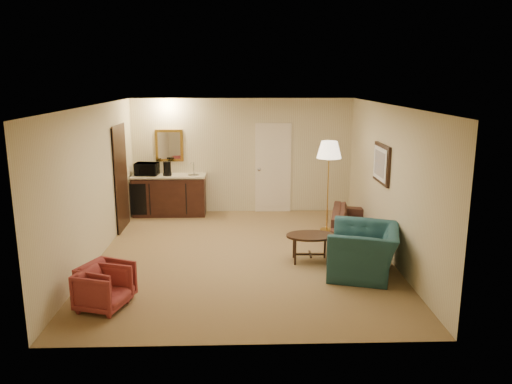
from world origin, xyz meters
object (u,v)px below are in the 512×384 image
(sofa, at_px, (351,219))
(rose_chair_far, at_px, (106,282))
(waste_bin, at_px, (199,209))
(coffee_maker, at_px, (167,169))
(rose_chair_near, at_px, (103,287))
(floor_lamp, at_px, (328,187))
(coffee_table, at_px, (310,248))
(wetbar_cabinet, at_px, (170,195))
(microwave, at_px, (147,168))
(teal_armchair, at_px, (364,243))

(sofa, distance_m, rose_chair_far, 4.88)
(waste_bin, distance_m, coffee_maker, 1.15)
(rose_chair_near, xyz_separation_m, floor_lamp, (3.60, 3.40, 0.62))
(floor_lamp, distance_m, coffee_maker, 3.60)
(sofa, distance_m, coffee_table, 1.63)
(wetbar_cabinet, relative_size, floor_lamp, 0.89)
(coffee_table, height_order, coffee_maker, coffee_maker)
(wetbar_cabinet, xyz_separation_m, waste_bin, (0.65, -0.07, -0.31))
(rose_chair_far, bearing_deg, sofa, -31.57)
(rose_chair_near, distance_m, coffee_table, 3.46)
(wetbar_cabinet, bearing_deg, microwave, 179.58)
(wetbar_cabinet, distance_m, teal_armchair, 5.06)
(wetbar_cabinet, distance_m, coffee_table, 4.12)
(coffee_table, xyz_separation_m, microwave, (-3.26, 3.04, 0.85))
(waste_bin, xyz_separation_m, microwave, (-1.13, 0.07, 0.94))
(sofa, distance_m, floor_lamp, 0.80)
(wetbar_cabinet, xyz_separation_m, coffee_table, (2.78, -3.03, -0.22))
(rose_chair_near, bearing_deg, floor_lamp, -29.60)
(teal_armchair, xyz_separation_m, waste_bin, (-2.89, 3.55, -0.37))
(coffee_table, bearing_deg, wetbar_cabinet, 132.46)
(sofa, height_order, waste_bin, sofa)
(rose_chair_far, bearing_deg, coffee_maker, 20.51)
(rose_chair_near, height_order, microwave, microwave)
(microwave, bearing_deg, sofa, -14.82)
(rose_chair_far, bearing_deg, waste_bin, 12.07)
(rose_chair_near, bearing_deg, coffee_table, -43.85)
(floor_lamp, height_order, microwave, floor_lamp)
(microwave, distance_m, coffee_maker, 0.47)
(rose_chair_near, height_order, floor_lamp, floor_lamp)
(wetbar_cabinet, relative_size, teal_armchair, 1.38)
(coffee_table, bearing_deg, rose_chair_far, -153.57)
(coffee_maker, bearing_deg, rose_chair_near, -88.98)
(coffee_table, xyz_separation_m, waste_bin, (-2.13, 2.96, -0.09))
(wetbar_cabinet, bearing_deg, rose_chair_near, -93.03)
(wetbar_cabinet, xyz_separation_m, rose_chair_near, (-0.25, -4.72, -0.15))
(coffee_table, height_order, floor_lamp, floor_lamp)
(microwave, bearing_deg, coffee_table, -35.44)
(sofa, xyz_separation_m, teal_armchair, (-0.22, -1.88, 0.15))
(teal_armchair, bearing_deg, coffee_maker, -118.61)
(coffee_table, distance_m, floor_lamp, 1.93)
(wetbar_cabinet, relative_size, coffee_maker, 5.19)
(rose_chair_near, relative_size, rose_chair_far, 0.98)
(coffee_table, relative_size, waste_bin, 2.77)
(sofa, bearing_deg, coffee_maker, 79.05)
(wetbar_cabinet, distance_m, sofa, 4.14)
(teal_armchair, height_order, rose_chair_near, teal_armchair)
(wetbar_cabinet, distance_m, microwave, 0.79)
(sofa, height_order, rose_chair_far, sofa)
(teal_armchair, xyz_separation_m, microwave, (-4.02, 3.62, 0.57))
(teal_armchair, distance_m, rose_chair_far, 3.90)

